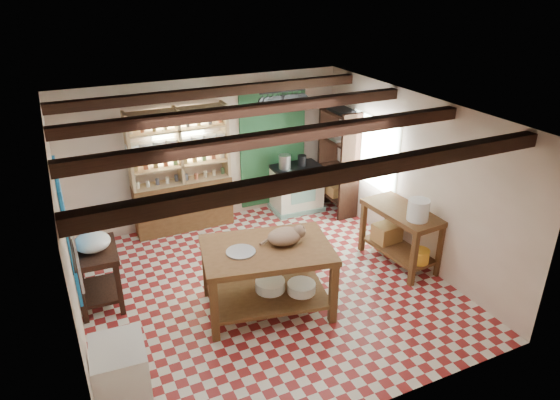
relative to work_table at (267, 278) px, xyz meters
name	(u,v)px	position (x,y,z in m)	size (l,w,h in m)	color
floor	(265,288)	(0.16, 0.45, -0.48)	(5.00, 5.00, 0.02)	maroon
ceiling	(263,113)	(0.16, 0.45, 2.13)	(5.00, 5.00, 0.02)	#48484D
wall_back	(208,152)	(0.16, 2.95, 0.83)	(5.00, 0.04, 2.60)	beige
wall_front	(370,311)	(0.16, -2.05, 0.83)	(5.00, 0.04, 2.60)	beige
wall_left	(67,247)	(-2.34, 0.45, 0.83)	(0.04, 5.00, 2.60)	beige
wall_right	(412,178)	(2.66, 0.45, 0.83)	(0.04, 5.00, 2.60)	beige
ceiling_beams	(263,122)	(0.16, 0.45, 2.01)	(5.00, 3.80, 0.15)	black
blue_wall_patch	(67,228)	(-2.31, 1.35, 0.63)	(0.04, 1.40, 1.60)	#176CAF
green_wall_patch	(273,145)	(1.41, 2.92, 0.78)	(1.30, 0.04, 2.30)	#20502C
window_back	(178,134)	(-0.34, 2.93, 1.23)	(0.90, 0.02, 0.80)	silver
window_right	(374,152)	(2.64, 1.45, 0.93)	(0.02, 1.30, 1.20)	silver
utensil_rail	(74,259)	(-2.28, -0.75, 1.31)	(0.06, 0.90, 0.28)	black
pot_rack	(283,101)	(1.41, 2.50, 1.71)	(0.86, 0.12, 0.36)	black
shelving_unit	(181,171)	(-0.39, 2.76, 0.63)	(1.70, 0.34, 2.20)	tan
tall_rack	(338,161)	(2.44, 2.25, 0.53)	(0.40, 0.86, 2.00)	black
work_table	(267,278)	(0.00, 0.00, 0.00)	(1.67, 1.11, 0.95)	brown
stove	(297,188)	(1.76, 2.60, -0.03)	(0.91, 0.61, 0.89)	white
prep_table	(99,277)	(-2.04, 1.08, -0.05)	(0.58, 0.84, 0.85)	black
white_cabinet	(123,383)	(-2.06, -1.09, -0.01)	(0.51, 0.62, 0.93)	white
right_counter	(400,236)	(2.34, 0.20, -0.01)	(0.64, 1.29, 0.92)	brown
cat	(285,236)	(0.25, 0.00, 0.58)	(0.47, 0.35, 0.21)	#967057
steel_tray	(241,252)	(-0.35, 0.02, 0.49)	(0.38, 0.38, 0.02)	#A5A4AC
basin_large	(270,285)	(0.06, 0.04, -0.15)	(0.41, 0.41, 0.14)	white
basin_small	(301,288)	(0.42, -0.19, -0.16)	(0.38, 0.38, 0.13)	white
kettle_left	(285,162)	(1.51, 2.61, 0.54)	(0.22, 0.22, 0.26)	#A5A4AC
kettle_right	(302,160)	(1.86, 2.60, 0.51)	(0.16, 0.16, 0.20)	black
enamel_bowl	(92,242)	(-2.04, 1.08, 0.49)	(0.47, 0.47, 0.23)	white
white_bucket	(418,210)	(2.32, -0.15, 0.61)	(0.31, 0.31, 0.31)	white
wicker_basket	(387,233)	(2.32, 0.50, -0.09)	(0.41, 0.32, 0.28)	#B07F47
yellow_tub	(420,256)	(2.38, -0.25, -0.13)	(0.28, 0.28, 0.20)	yellow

